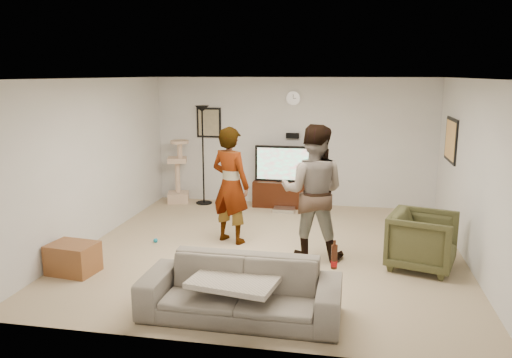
% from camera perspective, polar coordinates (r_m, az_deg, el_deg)
% --- Properties ---
extents(floor, '(5.50, 5.50, 0.02)m').
position_cam_1_polar(floor, '(7.55, 1.65, -8.06)').
color(floor, tan).
rests_on(floor, ground).
extents(ceiling, '(5.50, 5.50, 0.02)m').
position_cam_1_polar(ceiling, '(7.10, 1.77, 11.43)').
color(ceiling, silver).
rests_on(ceiling, wall_back).
extents(wall_back, '(5.50, 0.04, 2.50)m').
position_cam_1_polar(wall_back, '(9.91, 4.21, 4.23)').
color(wall_back, silver).
rests_on(wall_back, floor).
extents(wall_front, '(5.50, 0.04, 2.50)m').
position_cam_1_polar(wall_front, '(4.60, -3.69, -4.76)').
color(wall_front, silver).
rests_on(wall_front, floor).
extents(wall_left, '(0.04, 5.50, 2.50)m').
position_cam_1_polar(wall_left, '(8.11, -17.87, 1.98)').
color(wall_left, silver).
rests_on(wall_left, floor).
extents(wall_right, '(0.04, 5.50, 2.50)m').
position_cam_1_polar(wall_right, '(7.32, 23.48, 0.55)').
color(wall_right, silver).
rests_on(wall_right, floor).
extents(wall_clock, '(0.26, 0.04, 0.26)m').
position_cam_1_polar(wall_clock, '(9.81, 4.26, 9.13)').
color(wall_clock, silver).
rests_on(wall_clock, wall_back).
extents(wall_speaker, '(0.25, 0.10, 0.10)m').
position_cam_1_polar(wall_speaker, '(9.84, 4.18, 4.93)').
color(wall_speaker, black).
rests_on(wall_speaker, wall_back).
extents(picture_back, '(0.42, 0.03, 0.52)m').
position_cam_1_polar(picture_back, '(10.19, -5.38, 6.39)').
color(picture_back, gray).
rests_on(picture_back, wall_back).
extents(picture_right, '(0.03, 0.78, 0.62)m').
position_cam_1_polar(picture_right, '(8.83, 21.27, 4.15)').
color(picture_right, '#F8AC5F').
rests_on(picture_right, wall_right).
extents(tv_stand, '(1.21, 0.45, 0.51)m').
position_cam_1_polar(tv_stand, '(9.87, 3.27, -1.68)').
color(tv_stand, black).
rests_on(tv_stand, floor).
extents(console_box, '(0.40, 0.30, 0.07)m').
position_cam_1_polar(console_box, '(9.54, 3.19, -3.51)').
color(console_box, silver).
rests_on(console_box, floor).
extents(tv, '(1.17, 0.08, 0.69)m').
position_cam_1_polar(tv, '(9.75, 3.32, 1.75)').
color(tv, black).
rests_on(tv, tv_stand).
extents(tv_screen, '(1.08, 0.01, 0.61)m').
position_cam_1_polar(tv_screen, '(9.70, 3.28, 1.70)').
color(tv_screen, '#50E19F').
rests_on(tv_screen, tv).
extents(floor_lamp, '(0.32, 0.32, 1.96)m').
position_cam_1_polar(floor_lamp, '(9.99, -6.04, 2.67)').
color(floor_lamp, black).
rests_on(floor_lamp, floor).
extents(cat_tree, '(0.51, 0.51, 1.28)m').
position_cam_1_polar(cat_tree, '(10.22, -8.91, 0.89)').
color(cat_tree, '#CEAF94').
rests_on(cat_tree, floor).
extents(person_left, '(0.77, 0.66, 1.80)m').
position_cam_1_polar(person_left, '(7.66, -2.92, -0.71)').
color(person_left, '#8F8FA3').
rests_on(person_left, floor).
extents(person_right, '(0.96, 0.77, 1.89)m').
position_cam_1_polar(person_right, '(7.04, 6.48, -1.47)').
color(person_right, '#435BA1').
rests_on(person_right, floor).
extents(sofa, '(2.13, 0.85, 0.62)m').
position_cam_1_polar(sofa, '(5.48, -1.77, -12.42)').
color(sofa, slate).
rests_on(sofa, floor).
extents(throw_blanket, '(1.01, 0.84, 0.06)m').
position_cam_1_polar(throw_blanket, '(5.45, -2.31, -11.34)').
color(throw_blanket, beige).
rests_on(throw_blanket, sofa).
extents(beer_bottle, '(0.06, 0.06, 0.25)m').
position_cam_1_polar(beer_bottle, '(5.20, 8.88, -8.73)').
color(beer_bottle, '#421B0C').
rests_on(beer_bottle, sofa).
extents(armchair, '(1.04, 1.03, 0.77)m').
position_cam_1_polar(armchair, '(7.09, 18.39, -6.66)').
color(armchair, '#3E3F23').
rests_on(armchair, floor).
extents(side_table, '(0.65, 0.52, 0.40)m').
position_cam_1_polar(side_table, '(7.06, -20.07, -8.45)').
color(side_table, brown).
rests_on(side_table, floor).
extents(toy_ball, '(0.07, 0.07, 0.07)m').
position_cam_1_polar(toy_ball, '(7.97, -11.35, -6.86)').
color(toy_ball, teal).
rests_on(toy_ball, floor).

